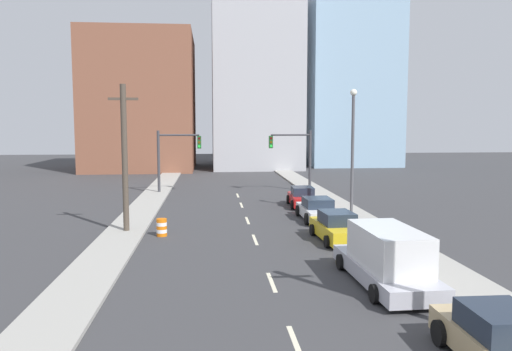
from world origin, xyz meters
name	(u,v)px	position (x,y,z in m)	size (l,w,h in m)	color
sidewalk_left	(163,184)	(-7.06, 45.95, 0.08)	(2.27, 91.91, 0.15)	#9E9B93
sidewalk_right	(301,182)	(7.06, 45.95, 0.08)	(2.27, 91.91, 0.15)	#9E9B93
lane_stripe_at_8m	(296,343)	(0.00, 8.11, 0.00)	(0.16, 2.40, 0.01)	beige
lane_stripe_at_14m	(272,282)	(0.00, 13.51, 0.00)	(0.16, 2.40, 0.01)	beige
lane_stripe_at_21m	(255,240)	(0.00, 20.64, 0.00)	(0.16, 2.40, 0.01)	beige
lane_stripe_at_26m	(247,220)	(0.00, 25.96, 0.00)	(0.16, 2.40, 0.01)	beige
lane_stripe_at_32m	(241,205)	(0.00, 32.06, 0.00)	(0.16, 2.40, 0.01)	beige
lane_stripe_at_37m	(238,195)	(0.00, 37.22, 0.00)	(0.16, 2.40, 0.01)	beige
building_brick_left	(142,103)	(-11.51, 64.76, 9.02)	(14.00, 16.00, 18.04)	brown
building_office_center	(253,80)	(4.09, 68.76, 12.53)	(12.00, 20.00, 25.06)	#A8A8AD
building_glass_right	(344,34)	(18.52, 72.76, 20.05)	(13.00, 20.00, 40.11)	#8CADC6
traffic_signal_left	(172,153)	(-5.66, 39.12, 3.57)	(3.84, 0.35, 5.52)	#38383D
traffic_signal_right	(298,152)	(5.49, 39.12, 3.57)	(3.84, 0.35, 5.52)	#38383D
utility_pole_left_mid	(125,157)	(-6.97, 22.92, 4.22)	(1.60, 0.32, 8.20)	#473D33
traffic_barrel	(162,227)	(-4.94, 21.96, 0.47)	(0.56, 0.56, 0.95)	orange
street_lamp	(353,143)	(7.02, 27.11, 4.82)	(0.44, 0.44, 8.31)	#4C4C51
sedan_tan	(500,341)	(4.77, 6.30, 0.69)	(2.10, 4.23, 1.50)	tan
box_truck_silver	(387,258)	(4.24, 12.79, 1.03)	(2.61, 6.42, 2.19)	#B2B2BC
sedan_yellow	(337,228)	(4.20, 20.04, 0.69)	(2.23, 4.57, 1.53)	gold
sedan_white	(317,210)	(4.43, 25.75, 0.65)	(2.22, 4.75, 1.41)	silver
sedan_red	(302,197)	(4.45, 31.05, 0.66)	(2.16, 4.27, 1.45)	red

